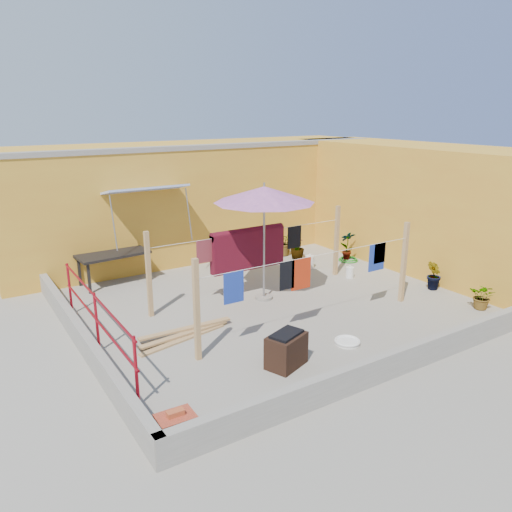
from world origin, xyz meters
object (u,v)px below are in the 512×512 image
at_px(brick_stack, 176,427).
at_px(outdoor_table, 113,256).
at_px(brazier, 286,350).
at_px(water_jug_a, 310,262).
at_px(green_hose, 348,259).
at_px(water_jug_b, 350,272).
at_px(plant_back_a, 283,241).
at_px(white_basin, 347,342).
at_px(patio_umbrella, 264,195).

bearing_deg(brick_stack, outdoor_table, 79.49).
bearing_deg(brazier, water_jug_a, 47.49).
xyz_separation_m(outdoor_table, green_hose, (6.14, -1.68, -0.67)).
relative_size(brick_stack, water_jug_b, 1.57).
height_order(outdoor_table, water_jug_a, outdoor_table).
height_order(water_jug_b, plant_back_a, plant_back_a).
bearing_deg(brazier, plant_back_a, 54.95).
relative_size(water_jug_b, green_hose, 0.58).
bearing_deg(green_hose, water_jug_a, 175.97).
distance_m(white_basin, water_jug_a, 4.56).
bearing_deg(green_hose, brick_stack, -147.18).
xyz_separation_m(outdoor_table, brazier, (1.14, -5.59, -0.41)).
bearing_deg(white_basin, plant_back_a, 66.04).
distance_m(patio_umbrella, brick_stack, 5.57).
bearing_deg(outdoor_table, white_basin, -65.24).
xyz_separation_m(water_jug_a, green_hose, (1.32, -0.09, -0.13)).
distance_m(outdoor_table, plant_back_a, 4.95).
distance_m(white_basin, water_jug_b, 3.79).
bearing_deg(green_hose, brazier, -141.88).
bearing_deg(outdoor_table, water_jug_a, -18.19).
height_order(water_jug_a, plant_back_a, plant_back_a).
bearing_deg(water_jug_a, brazier, -132.51).
xyz_separation_m(brazier, green_hose, (4.99, 3.92, -0.26)).
height_order(patio_umbrella, plant_back_a, patio_umbrella).
relative_size(outdoor_table, white_basin, 3.66).
bearing_deg(patio_umbrella, brick_stack, -136.12).
bearing_deg(plant_back_a, water_jug_a, -94.65).
xyz_separation_m(patio_umbrella, green_hose, (3.63, 1.17, -2.32)).
xyz_separation_m(outdoor_table, white_basin, (2.56, -5.54, -0.66)).
relative_size(white_basin, water_jug_a, 1.25).
bearing_deg(brick_stack, green_hose, 32.82).
relative_size(patio_umbrella, plant_back_a, 3.46).
height_order(brazier, green_hose, brazier).
xyz_separation_m(brick_stack, brazier, (2.33, 0.81, 0.11)).
bearing_deg(plant_back_a, patio_umbrella, -132.43).
xyz_separation_m(outdoor_table, brick_stack, (-1.19, -6.40, -0.52)).
relative_size(green_hose, plant_back_a, 0.66).
bearing_deg(green_hose, patio_umbrella, -162.17).
distance_m(patio_umbrella, plant_back_a, 4.08).
xyz_separation_m(brick_stack, water_jug_b, (6.35, 3.61, -0.04)).
bearing_deg(water_jug_b, white_basin, -133.38).
bearing_deg(patio_umbrella, water_jug_a, 28.61).
height_order(brazier, water_jug_a, brazier).
height_order(patio_umbrella, water_jug_b, patio_umbrella).
height_order(outdoor_table, brick_stack, outdoor_table).
distance_m(patio_umbrella, white_basin, 3.55).
bearing_deg(outdoor_table, green_hose, -15.28).
bearing_deg(white_basin, water_jug_a, 60.24).
xyz_separation_m(brick_stack, green_hose, (7.33, 4.72, -0.15)).
xyz_separation_m(water_jug_b, green_hose, (0.98, 1.11, -0.10)).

